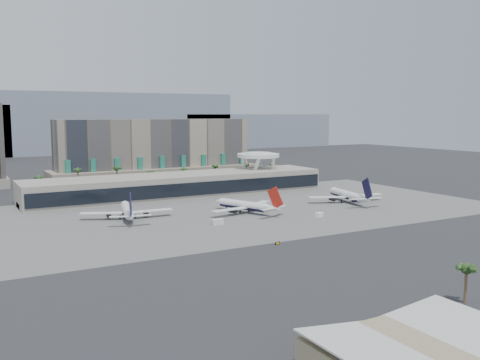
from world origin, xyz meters
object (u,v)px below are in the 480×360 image
airliner_left (127,211)px  taxiway_sign (277,243)px  airliner_centre (246,205)px  service_vehicle_b (319,215)px  airliner_right (348,195)px  service_vehicle_a (218,222)px

airliner_left → taxiway_sign: size_ratio=18.63×
airliner_centre → service_vehicle_b: (23.45, -24.62, -2.53)m
taxiway_sign → airliner_right: bearing=19.5°
airliner_centre → service_vehicle_a: 29.33m
airliner_centre → service_vehicle_a: (-23.49, -17.42, -2.33)m
airliner_left → airliner_right: airliner_right is taller
service_vehicle_a → service_vehicle_b: service_vehicle_a is taller
airliner_centre → airliner_left: bearing=145.5°
airliner_left → service_vehicle_b: size_ratio=10.62×
service_vehicle_b → taxiway_sign: bearing=-167.2°
airliner_right → taxiway_sign: airliner_right is taller
airliner_right → service_vehicle_b: size_ratio=11.19×
service_vehicle_a → taxiway_sign: size_ratio=2.23×
airliner_left → airliner_centre: airliner_left is taller
taxiway_sign → airliner_left: bearing=98.3°
service_vehicle_a → taxiway_sign: (2.99, -40.43, -0.70)m
service_vehicle_a → airliner_centre: bearing=41.1°
service_vehicle_a → service_vehicle_b: (46.94, -7.20, -0.21)m
airliner_left → service_vehicle_a: 41.69m
service_vehicle_a → taxiway_sign: bearing=-81.2°
airliner_left → service_vehicle_b: (75.51, -37.47, -2.62)m
airliner_centre → airliner_right: size_ratio=0.90×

